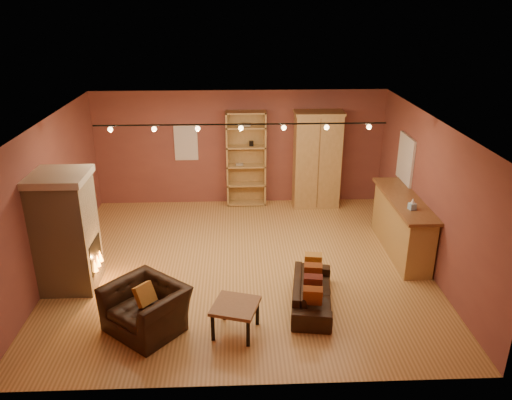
{
  "coord_description": "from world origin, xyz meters",
  "views": [
    {
      "loc": [
        -0.09,
        -8.49,
        4.8
      ],
      "look_at": [
        0.27,
        0.2,
        1.27
      ],
      "focal_mm": 35.0,
      "sensor_mm": 36.0,
      "label": 1
    }
  ],
  "objects_px": {
    "bookcase": "(246,158)",
    "armchair": "(145,301)",
    "loveseat": "(312,287)",
    "bar_counter": "(402,225)",
    "fireplace": "(66,231)",
    "coffee_table": "(235,308)",
    "armoire": "(317,159)"
  },
  "relations": [
    {
      "from": "fireplace",
      "to": "bookcase",
      "type": "height_order",
      "value": "bookcase"
    },
    {
      "from": "armchair",
      "to": "coffee_table",
      "type": "distance_m",
      "value": 1.38
    },
    {
      "from": "bar_counter",
      "to": "loveseat",
      "type": "bearing_deg",
      "value": -138.26
    },
    {
      "from": "loveseat",
      "to": "coffee_table",
      "type": "relative_size",
      "value": 2.04
    },
    {
      "from": "bookcase",
      "to": "bar_counter",
      "type": "bearing_deg",
      "value": -41.42
    },
    {
      "from": "bar_counter",
      "to": "coffee_table",
      "type": "bearing_deg",
      "value": -142.91
    },
    {
      "from": "armchair",
      "to": "coffee_table",
      "type": "relative_size",
      "value": 1.64
    },
    {
      "from": "armoire",
      "to": "coffee_table",
      "type": "height_order",
      "value": "armoire"
    },
    {
      "from": "fireplace",
      "to": "coffee_table",
      "type": "height_order",
      "value": "fireplace"
    },
    {
      "from": "bookcase",
      "to": "armchair",
      "type": "height_order",
      "value": "bookcase"
    },
    {
      "from": "armoire",
      "to": "bar_counter",
      "type": "xyz_separation_m",
      "value": [
        1.35,
        -2.52,
        -0.59
      ]
    },
    {
      "from": "fireplace",
      "to": "coffee_table",
      "type": "distance_m",
      "value": 3.32
    },
    {
      "from": "bookcase",
      "to": "loveseat",
      "type": "height_order",
      "value": "bookcase"
    },
    {
      "from": "bar_counter",
      "to": "armchair",
      "type": "xyz_separation_m",
      "value": [
        -4.71,
        -2.38,
        -0.09
      ]
    },
    {
      "from": "loveseat",
      "to": "coffee_table",
      "type": "distance_m",
      "value": 1.46
    },
    {
      "from": "coffee_table",
      "to": "armchair",
      "type": "bearing_deg",
      "value": 173.87
    },
    {
      "from": "armoire",
      "to": "bar_counter",
      "type": "distance_m",
      "value": 2.92
    },
    {
      "from": "bookcase",
      "to": "loveseat",
      "type": "distance_m",
      "value": 4.72
    },
    {
      "from": "loveseat",
      "to": "bar_counter",
      "type": "bearing_deg",
      "value": -39.47
    },
    {
      "from": "bookcase",
      "to": "armchair",
      "type": "bearing_deg",
      "value": -108.13
    },
    {
      "from": "armoire",
      "to": "loveseat",
      "type": "distance_m",
      "value": 4.49
    },
    {
      "from": "bookcase",
      "to": "armoire",
      "type": "bearing_deg",
      "value": -5.87
    },
    {
      "from": "fireplace",
      "to": "bookcase",
      "type": "bearing_deg",
      "value": 49.46
    },
    {
      "from": "coffee_table",
      "to": "loveseat",
      "type": "bearing_deg",
      "value": 28.26
    },
    {
      "from": "armoire",
      "to": "armchair",
      "type": "relative_size",
      "value": 1.75
    },
    {
      "from": "bar_counter",
      "to": "loveseat",
      "type": "xyz_separation_m",
      "value": [
        -2.06,
        -1.84,
        -0.25
      ]
    },
    {
      "from": "loveseat",
      "to": "armchair",
      "type": "height_order",
      "value": "armchair"
    },
    {
      "from": "fireplace",
      "to": "armchair",
      "type": "height_order",
      "value": "fireplace"
    },
    {
      "from": "armchair",
      "to": "bookcase",
      "type": "bearing_deg",
      "value": 112.17
    },
    {
      "from": "bookcase",
      "to": "bar_counter",
      "type": "xyz_separation_m",
      "value": [
        3.05,
        -2.69,
        -0.6
      ]
    },
    {
      "from": "fireplace",
      "to": "armchair",
      "type": "xyz_separation_m",
      "value": [
        1.53,
        -1.34,
        -0.56
      ]
    },
    {
      "from": "armoire",
      "to": "armchair",
      "type": "bearing_deg",
      "value": -124.52
    }
  ]
}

